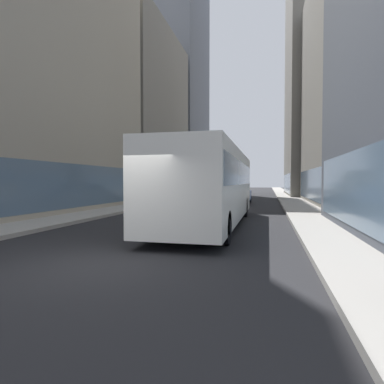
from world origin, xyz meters
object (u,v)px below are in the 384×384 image
(car_blue_hatchback, at_px, (239,194))
(car_silver_sedan, at_px, (183,195))
(box_truck, at_px, (229,183))
(transit_bus, at_px, (211,183))
(car_white_van, at_px, (238,188))
(dalmatian_dog, at_px, (133,223))

(car_blue_hatchback, xyz_separation_m, car_silver_sedan, (-4.00, -2.82, 0.00))
(box_truck, bearing_deg, transit_bus, -84.85)
(car_blue_hatchback, relative_size, car_silver_sedan, 0.99)
(car_white_van, relative_size, box_truck, 0.59)
(car_silver_sedan, bearing_deg, transit_bus, -68.62)
(box_truck, bearing_deg, dalmatian_dog, -88.94)
(car_silver_sedan, xyz_separation_m, dalmatian_dog, (2.17, -14.11, -0.31))
(car_silver_sedan, bearing_deg, box_truck, 84.44)
(transit_bus, xyz_separation_m, box_truck, (-2.40, 26.64, -0.11))
(car_blue_hatchback, bearing_deg, transit_bus, -90.00)
(car_silver_sedan, distance_m, box_truck, 16.52)
(car_white_van, bearing_deg, car_silver_sedan, -93.35)
(dalmatian_dog, bearing_deg, car_silver_sedan, 98.73)
(car_white_van, height_order, car_silver_sedan, same)
(car_blue_hatchback, relative_size, dalmatian_dog, 4.65)
(car_white_van, relative_size, dalmatian_dog, 4.60)
(transit_bus, xyz_separation_m, car_white_van, (-2.40, 37.55, -0.95))
(transit_bus, bearing_deg, dalmatian_dog, -115.18)
(car_white_van, bearing_deg, car_blue_hatchback, -84.41)
(box_truck, bearing_deg, car_white_van, 90.00)
(car_blue_hatchback, height_order, dalmatian_dog, car_blue_hatchback)
(car_white_van, distance_m, car_silver_sedan, 27.39)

